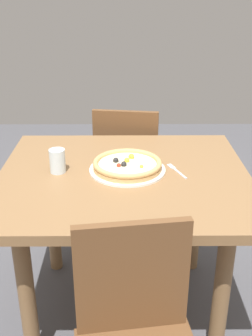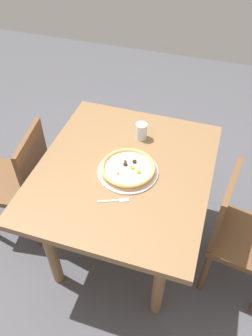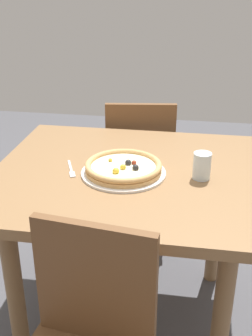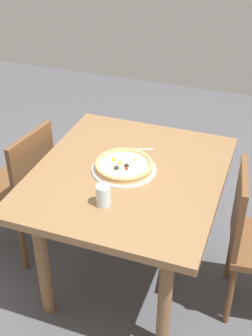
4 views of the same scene
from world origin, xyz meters
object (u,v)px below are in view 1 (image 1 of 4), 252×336
at_px(pizza, 128,165).
at_px(drinking_glass, 58,161).
at_px(chair_far, 128,166).
at_px(fork, 176,170).
at_px(dining_table, 124,195).
at_px(plate, 128,170).

xyz_separation_m(pizza, drinking_glass, (-0.31, -0.01, 0.02)).
height_order(chair_far, drinking_glass, chair_far).
relative_size(chair_far, drinking_glass, 8.19).
height_order(fork, drinking_glass, drinking_glass).
bearing_deg(fork, chair_far, -4.70).
bearing_deg(pizza, dining_table, -118.02).
distance_m(dining_table, plate, 0.12).
height_order(chair_far, plate, chair_far).
xyz_separation_m(fork, drinking_glass, (-0.53, -0.01, 0.05)).
bearing_deg(drinking_glass, dining_table, -3.60).
bearing_deg(plate, fork, 0.71).
bearing_deg(fork, drinking_glass, 69.52).
xyz_separation_m(plate, fork, (0.22, 0.00, -0.00)).
relative_size(chair_far, pizza, 2.83).
distance_m(fork, drinking_glass, 0.53).
relative_size(fork, drinking_glass, 1.47).
distance_m(chair_far, drinking_glass, 0.83).
distance_m(plate, drinking_glass, 0.32).
distance_m(dining_table, drinking_glass, 0.34).
xyz_separation_m(plate, drinking_glass, (-0.31, -0.01, 0.05)).
bearing_deg(fork, dining_table, 75.86).
bearing_deg(pizza, fork, 0.65).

